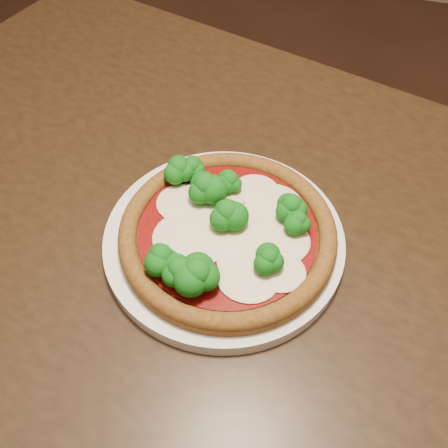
# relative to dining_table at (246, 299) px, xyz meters

# --- Properties ---
(floor) EXTENTS (4.00, 4.00, 0.00)m
(floor) POSITION_rel_dining_table_xyz_m (-0.20, 0.23, -0.66)
(floor) COLOR black
(floor) RESTS_ON ground
(dining_table) EXTENTS (1.48, 1.14, 0.75)m
(dining_table) POSITION_rel_dining_table_xyz_m (0.00, 0.00, 0.00)
(dining_table) COLOR black
(dining_table) RESTS_ON floor
(plate) EXTENTS (0.29, 0.29, 0.02)m
(plate) POSITION_rel_dining_table_xyz_m (-0.04, 0.01, 0.10)
(plate) COLOR silver
(plate) RESTS_ON dining_table
(pizza) EXTENTS (0.26, 0.26, 0.06)m
(pizza) POSITION_rel_dining_table_xyz_m (-0.03, 0.01, 0.13)
(pizza) COLOR brown
(pizza) RESTS_ON plate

